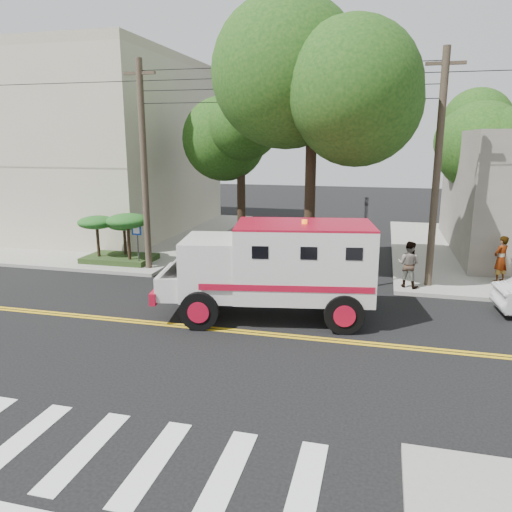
# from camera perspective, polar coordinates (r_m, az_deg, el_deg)

# --- Properties ---
(ground) EXTENTS (100.00, 100.00, 0.00)m
(ground) POSITION_cam_1_polar(r_m,az_deg,el_deg) (15.57, -3.18, -8.49)
(ground) COLOR black
(ground) RESTS_ON ground
(sidewalk_nw) EXTENTS (17.00, 17.00, 0.15)m
(sidewalk_nw) POSITION_cam_1_polar(r_m,az_deg,el_deg) (33.12, -18.68, 2.62)
(sidewalk_nw) COLOR gray
(sidewalk_nw) RESTS_ON ground
(building_left) EXTENTS (16.00, 14.00, 10.00)m
(building_left) POSITION_cam_1_polar(r_m,az_deg,el_deg) (35.00, -20.76, 11.37)
(building_left) COLOR #B4AA93
(building_left) RESTS_ON sidewalk_nw
(utility_pole_left) EXTENTS (0.28, 0.28, 9.00)m
(utility_pole_left) POSITION_cam_1_polar(r_m,az_deg,el_deg) (22.20, -12.66, 9.65)
(utility_pole_left) COLOR #382D23
(utility_pole_left) RESTS_ON ground
(utility_pole_right) EXTENTS (0.28, 0.28, 9.00)m
(utility_pole_right) POSITION_cam_1_polar(r_m,az_deg,el_deg) (20.11, 19.96, 8.86)
(utility_pole_right) COLOR #382D23
(utility_pole_right) RESTS_ON ground
(tree_main) EXTENTS (6.08, 5.70, 9.85)m
(tree_main) POSITION_cam_1_polar(r_m,az_deg,el_deg) (20.20, 7.62, 17.20)
(tree_main) COLOR black
(tree_main) RESTS_ON ground
(tree_left) EXTENTS (4.48, 4.20, 7.70)m
(tree_left) POSITION_cam_1_polar(r_m,az_deg,el_deg) (26.53, -1.19, 13.14)
(tree_left) COLOR black
(tree_left) RESTS_ON ground
(tree_right) EXTENTS (4.80, 4.50, 8.20)m
(tree_right) POSITION_cam_1_polar(r_m,az_deg,el_deg) (29.89, 23.49, 12.79)
(tree_right) COLOR black
(tree_right) RESTS_ON ground
(traffic_signal) EXTENTS (0.15, 0.18, 3.60)m
(traffic_signal) POSITION_cam_1_polar(r_m,az_deg,el_deg) (19.71, 12.35, 2.59)
(traffic_signal) COLOR #3F3F42
(traffic_signal) RESTS_ON ground
(accessibility_sign) EXTENTS (0.45, 0.10, 2.02)m
(accessibility_sign) POSITION_cam_1_polar(r_m,az_deg,el_deg) (23.02, -13.41, 1.85)
(accessibility_sign) COLOR #3F3F42
(accessibility_sign) RESTS_ON ground
(palm_planter) EXTENTS (3.52, 2.63, 2.36)m
(palm_planter) POSITION_cam_1_polar(r_m,az_deg,el_deg) (23.94, -15.58, 2.84)
(palm_planter) COLOR #1E3314
(palm_planter) RESTS_ON sidewalk_nw
(armored_truck) EXTENTS (7.26, 3.77, 3.15)m
(armored_truck) POSITION_cam_1_polar(r_m,az_deg,el_deg) (16.12, 2.27, -1.00)
(armored_truck) COLOR silver
(armored_truck) RESTS_ON ground
(pedestrian_a) EXTENTS (0.81, 0.79, 1.88)m
(pedestrian_a) POSITION_cam_1_polar(r_m,az_deg,el_deg) (22.17, 26.19, -0.32)
(pedestrian_a) COLOR gray
(pedestrian_a) RESTS_ON sidewalk_ne
(pedestrian_b) EXTENTS (1.07, 0.97, 1.80)m
(pedestrian_b) POSITION_cam_1_polar(r_m,az_deg,el_deg) (20.10, 17.05, -0.91)
(pedestrian_b) COLOR gray
(pedestrian_b) RESTS_ON sidewalk_ne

